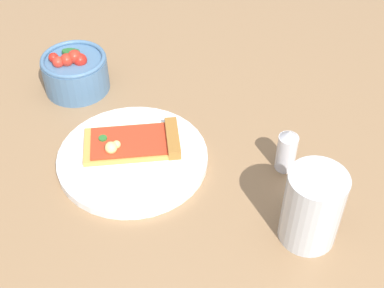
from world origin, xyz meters
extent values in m
plane|color=#93704C|center=(0.00, 0.00, 0.00)|extent=(2.40, 2.40, 0.00)
cylinder|color=white|center=(0.02, -0.02, 0.01)|extent=(0.24, 0.24, 0.01)
cube|color=gold|center=(0.04, -0.04, 0.02)|extent=(0.17, 0.17, 0.01)
cube|color=#A36B2D|center=(-0.01, -0.08, 0.02)|extent=(0.07, 0.07, 0.02)
cube|color=red|center=(0.04, -0.04, 0.02)|extent=(0.15, 0.14, 0.00)
sphere|color=#F2D87F|center=(0.05, 0.00, 0.03)|extent=(0.02, 0.02, 0.02)
cylinder|color=#2D722D|center=(0.08, -0.01, 0.03)|extent=(0.01, 0.01, 0.00)
sphere|color=#F2D87F|center=(0.05, -0.01, 0.03)|extent=(0.01, 0.01, 0.01)
cylinder|color=#4C7299|center=(0.24, -0.10, 0.03)|extent=(0.12, 0.12, 0.06)
torus|color=#4C7299|center=(0.24, -0.10, 0.07)|extent=(0.12, 0.12, 0.01)
sphere|color=red|center=(0.24, -0.09, 0.07)|extent=(0.02, 0.02, 0.02)
sphere|color=red|center=(0.23, -0.10, 0.07)|extent=(0.02, 0.02, 0.02)
sphere|color=red|center=(0.26, -0.08, 0.07)|extent=(0.02, 0.02, 0.02)
sphere|color=red|center=(0.24, -0.07, 0.07)|extent=(0.02, 0.02, 0.02)
sphere|color=red|center=(0.23, -0.10, 0.07)|extent=(0.02, 0.02, 0.02)
sphere|color=red|center=(0.22, -0.10, 0.07)|extent=(0.02, 0.02, 0.02)
cylinder|color=#2D722D|center=(0.25, -0.11, 0.07)|extent=(0.04, 0.04, 0.01)
cylinder|color=silver|center=(-0.27, -0.06, 0.06)|extent=(0.08, 0.08, 0.12)
cylinder|color=black|center=(-0.27, -0.06, 0.05)|extent=(0.07, 0.07, 0.08)
cube|color=white|center=(-0.28, -0.05, 0.08)|extent=(0.03, 0.03, 0.02)
cube|color=white|center=(-0.26, -0.08, 0.08)|extent=(0.02, 0.02, 0.02)
cylinder|color=silver|center=(-0.18, -0.16, 0.03)|extent=(0.03, 0.03, 0.06)
cone|color=silver|center=(-0.18, -0.16, 0.07)|extent=(0.03, 0.03, 0.01)
camera|label=1|loc=(-0.42, 0.40, 0.62)|focal=49.95mm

